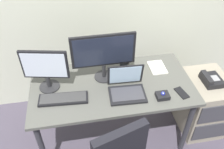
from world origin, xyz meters
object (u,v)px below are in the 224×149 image
desk_phone (211,80)px  banana (138,70)px  paper_notepad (157,67)px  coffee_mug (124,61)px  file_cabinet (202,104)px  monitor_side (45,68)px  laptop (127,87)px  monitor_main (103,53)px  cell_phone (182,93)px  keyboard (63,99)px  trackball_mouse (163,95)px

desk_phone → banana: size_ratio=1.05×
desk_phone → paper_notepad: bearing=157.7°
coffee_mug → file_cabinet: bearing=-18.3°
monitor_side → laptop: bearing=-15.0°
monitor_main → cell_phone: size_ratio=3.95×
paper_notepad → banana: (-0.20, -0.03, 0.01)m
banana → desk_phone: bearing=-13.9°
file_cabinet → banana: 0.84m
monitor_main → cell_phone: 0.76m
cell_phone → coffee_mug: bearing=118.3°
banana → laptop: bearing=-124.5°
file_cabinet → laptop: laptop is taller
desk_phone → monitor_main: 1.08m
monitor_main → monitor_side: 0.50m
laptop → coffee_mug: size_ratio=2.77×
laptop → banana: laptop is taller
file_cabinet → keyboard: 1.47m
file_cabinet → monitor_main: size_ratio=1.16×
file_cabinet → paper_notepad: bearing=159.7°
laptop → trackball_mouse: size_ratio=2.93×
monitor_main → paper_notepad: size_ratio=2.70×
desk_phone → laptop: (-0.85, -0.07, 0.11)m
monitor_main → desk_phone: bearing=-8.5°
laptop → cell_phone: bearing=-12.5°
desk_phone → cell_phone: 0.43m
laptop → trackball_mouse: 0.31m
cell_phone → trackball_mouse: bearing=172.1°
monitor_main → coffee_mug: size_ratio=4.82×
desk_phone → keyboard: size_ratio=0.48×
trackball_mouse → coffee_mug: bearing=115.8°
coffee_mug → keyboard: bearing=-149.1°
file_cabinet → coffee_mug: size_ratio=5.57×
file_cabinet → trackball_mouse: trackball_mouse is taller
monitor_main → file_cabinet: bearing=-7.6°
monitor_side → cell_phone: 1.18m
monitor_side → paper_notepad: bearing=5.2°
monitor_side → monitor_main: bearing=5.6°
monitor_main → banana: (0.33, 0.02, -0.25)m
keyboard → laptop: laptop is taller
trackball_mouse → coffee_mug: coffee_mug is taller
monitor_main → keyboard: 0.51m
banana → trackball_mouse: bearing=-72.0°
paper_notepad → cell_phone: size_ratio=1.46×
laptop → banana: 0.30m
file_cabinet → laptop: (-0.86, -0.09, 0.47)m
paper_notepad → cell_phone: 0.39m
coffee_mug → cell_phone: bearing=-48.1°
desk_phone → coffee_mug: bearing=160.5°
keyboard → coffee_mug: 0.70m
coffee_mug → paper_notepad: bearing=-15.0°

